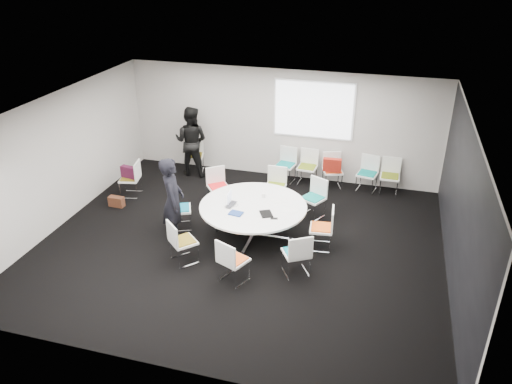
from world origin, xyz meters
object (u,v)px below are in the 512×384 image
(chair_ring_c, at_px, (275,193))
(cup, at_px, (264,195))
(chair_back_c, at_px, (332,177))
(chair_back_e, at_px, (389,183))
(conference_table, at_px, (253,214))
(maroon_bag, at_px, (129,172))
(person_back, at_px, (191,141))
(chair_ring_b, at_px, (313,205))
(chair_spare_left, at_px, (131,185))
(chair_ring_f, at_px, (183,249))
(chair_back_b, at_px, (307,173))
(brown_bag, at_px, (116,202))
(person_main, at_px, (173,201))
(chair_ring_h, at_px, (296,261))
(chair_ring_a, at_px, (321,236))
(chair_ring_d, at_px, (219,194))
(chair_ring_g, at_px, (233,268))
(chair_person_back, at_px, (195,162))
(chair_back_d, at_px, (367,180))
(laptop, at_px, (233,205))
(chair_ring_e, at_px, (180,216))
(chair_back_a, at_px, (285,171))

(chair_ring_c, distance_m, cup, 1.24)
(chair_back_c, bearing_deg, chair_back_e, 162.68)
(conference_table, relative_size, maroon_bag, 5.47)
(cup, bearing_deg, maroon_bag, 169.89)
(conference_table, relative_size, person_back, 1.19)
(chair_ring_b, height_order, chair_spare_left, same)
(chair_ring_c, height_order, chair_ring_f, same)
(conference_table, bearing_deg, chair_ring_b, 48.83)
(chair_ring_f, height_order, cup, chair_ring_f)
(chair_ring_b, distance_m, chair_back_b, 1.71)
(chair_ring_c, height_order, brown_bag, chair_ring_c)
(cup, height_order, brown_bag, cup)
(person_main, bearing_deg, chair_ring_h, -121.51)
(chair_ring_a, bearing_deg, chair_ring_f, 109.87)
(chair_ring_c, bearing_deg, cup, 91.57)
(chair_back_b, bearing_deg, conference_table, 82.34)
(conference_table, height_order, chair_ring_c, chair_ring_c)
(chair_back_c, xyz_separation_m, brown_bag, (-4.68, -2.37, -0.16))
(chair_ring_d, distance_m, chair_ring_g, 3.02)
(conference_table, bearing_deg, chair_person_back, 130.93)
(chair_ring_a, height_order, chair_ring_g, same)
(chair_back_d, bearing_deg, brown_bag, 35.07)
(chair_ring_b, bearing_deg, chair_back_d, -94.85)
(chair_ring_f, relative_size, cup, 9.78)
(chair_back_e, bearing_deg, chair_person_back, 1.16)
(laptop, relative_size, cup, 3.65)
(cup, distance_m, maroon_bag, 3.54)
(chair_spare_left, bearing_deg, chair_ring_e, -133.86)
(chair_ring_f, xyz_separation_m, chair_person_back, (-1.40, 4.05, 0.00))
(chair_person_back, xyz_separation_m, person_back, (0.00, -0.17, 0.64))
(chair_back_e, height_order, chair_spare_left, same)
(chair_ring_g, relative_size, maroon_bag, 2.20)
(conference_table, xyz_separation_m, person_main, (-1.48, -0.61, 0.39))
(brown_bag, bearing_deg, cup, -0.33)
(chair_ring_d, bearing_deg, chair_ring_h, 97.48)
(chair_ring_b, distance_m, chair_ring_f, 3.20)
(laptop, height_order, brown_bag, laptop)
(chair_person_back, bearing_deg, chair_ring_d, 111.51)
(chair_ring_d, height_order, chair_back_d, same)
(chair_back_a, bearing_deg, chair_spare_left, 37.51)
(conference_table, bearing_deg, chair_ring_g, -87.08)
(chair_back_c, xyz_separation_m, chair_person_back, (-3.68, 0.00, 0.00))
(chair_ring_d, xyz_separation_m, person_back, (-1.25, 1.47, 0.64))
(laptop, bearing_deg, chair_ring_e, 96.44)
(chair_ring_d, distance_m, chair_back_d, 3.67)
(chair_back_c, distance_m, maroon_bag, 4.96)
(conference_table, distance_m, chair_back_d, 3.54)
(person_main, relative_size, person_back, 1.01)
(chair_ring_g, bearing_deg, chair_ring_e, 161.80)
(chair_back_d, relative_size, cup, 9.78)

